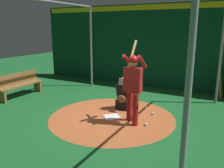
# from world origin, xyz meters

# --- Properties ---
(ground_plane) EXTENTS (27.00, 27.00, 0.00)m
(ground_plane) POSITION_xyz_m (0.00, 0.00, 0.00)
(ground_plane) COLOR #195B28
(dirt_circle) EXTENTS (3.46, 3.46, 0.01)m
(dirt_circle) POSITION_xyz_m (0.00, 0.00, 0.00)
(dirt_circle) COLOR #AD562D
(dirt_circle) RESTS_ON ground
(home_plate) EXTENTS (0.59, 0.59, 0.01)m
(home_plate) POSITION_xyz_m (0.00, 0.00, 0.01)
(home_plate) COLOR white
(home_plate) RESTS_ON dirt_circle
(batter) EXTENTS (0.68, 0.49, 2.11)m
(batter) POSITION_xyz_m (0.07, 0.63, 1.08)
(batter) COLOR maroon
(batter) RESTS_ON ground
(catcher) EXTENTS (0.58, 0.40, 0.99)m
(catcher) POSITION_xyz_m (-0.76, -0.00, 0.39)
(catcher) COLOR black
(catcher) RESTS_ON ground
(back_wall) EXTENTS (0.23, 11.00, 3.34)m
(back_wall) POSITION_xyz_m (-3.92, 0.00, 1.69)
(back_wall) COLOR #0C3D26
(back_wall) RESTS_ON ground
(cage_frame) EXTENTS (5.51, 4.93, 3.24)m
(cage_frame) POSITION_xyz_m (0.00, 0.00, 2.23)
(cage_frame) COLOR gray
(cage_frame) RESTS_ON ground
(bat_rack) EXTENTS (1.06, 0.19, 1.05)m
(bat_rack) POSITION_xyz_m (-3.67, 2.44, 0.49)
(bat_rack) COLOR olive
(bat_rack) RESTS_ON ground
(bench) EXTENTS (1.81, 0.36, 0.85)m
(bench) POSITION_xyz_m (-0.22, -3.86, 0.45)
(bench) COLOR olive
(bench) RESTS_ON ground
(baseball_0) EXTENTS (0.07, 0.07, 0.07)m
(baseball_0) POSITION_xyz_m (-1.15, 0.56, 0.04)
(baseball_0) COLOR white
(baseball_0) RESTS_ON dirt_circle
(baseball_1) EXTENTS (0.07, 0.07, 0.07)m
(baseball_1) POSITION_xyz_m (0.11, 1.03, 0.04)
(baseball_1) COLOR white
(baseball_1) RESTS_ON dirt_circle
(baseball_2) EXTENTS (0.07, 0.07, 0.07)m
(baseball_2) POSITION_xyz_m (-0.71, 0.94, 0.04)
(baseball_2) COLOR white
(baseball_2) RESTS_ON dirt_circle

